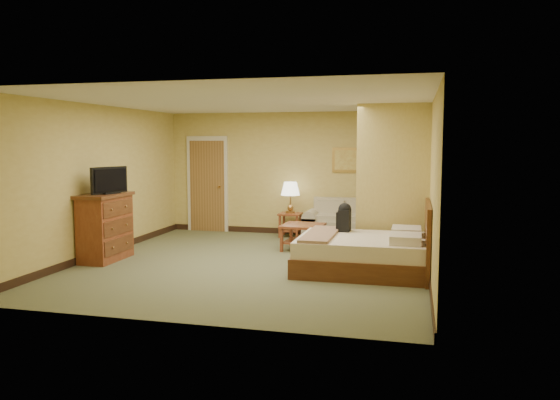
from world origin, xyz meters
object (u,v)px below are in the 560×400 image
(loveseat, at_px, (345,226))
(bed, at_px, (366,253))
(coffee_table, at_px, (303,232))
(dresser, at_px, (105,227))

(loveseat, xyz_separation_m, bed, (0.67, -2.67, 0.02))
(bed, bearing_deg, coffee_table, 131.46)
(dresser, bearing_deg, loveseat, 38.57)
(loveseat, bearing_deg, dresser, -141.43)
(loveseat, xyz_separation_m, coffee_table, (-0.62, -1.22, 0.07))
(loveseat, distance_m, bed, 2.75)
(loveseat, height_order, bed, bed)
(bed, bearing_deg, dresser, -177.01)
(dresser, bearing_deg, coffee_table, 29.10)
(loveseat, bearing_deg, coffee_table, -116.88)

